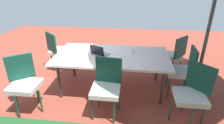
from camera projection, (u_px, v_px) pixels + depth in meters
The scene contains 10 objects.
ground_plane at pixel (112, 88), 3.94m from camera, with size 10.00×10.00×0.02m, color brown.
dining_table at pixel (112, 57), 3.63m from camera, with size 2.21×1.18×0.77m.
chair_west at pixel (183, 69), 3.54m from camera, with size 0.47×0.46×0.98m.
chair_northwest at pixel (193, 92), 2.83m from camera, with size 0.59×0.59×0.98m.
chair_southwest at pixel (174, 54), 4.23m from camera, with size 0.59×0.59×0.98m.
chair_northeast at pixel (24, 81), 3.12m from camera, with size 0.58×0.58×0.98m.
chair_north at pixel (107, 85), 3.02m from camera, with size 0.47×0.48×0.98m.
chair_southeast at pixel (58, 49), 4.51m from camera, with size 0.58×0.59×0.98m.
laptop at pixel (99, 53), 3.60m from camera, with size 0.40×0.37×0.21m.
cup at pixel (133, 51), 3.70m from camera, with size 0.06×0.06×0.08m, color white.
Camera 1 is at (-0.39, 3.32, 2.16)m, focal length 29.59 mm.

